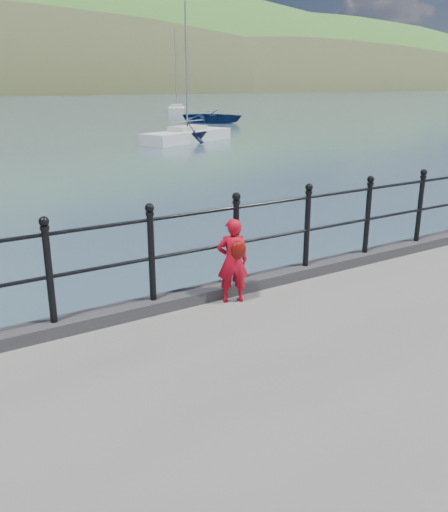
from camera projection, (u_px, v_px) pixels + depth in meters
ground at (192, 365)px, 7.36m from camera, size 600.00×600.00×0.00m
kerb at (197, 295)px, 6.90m from camera, size 60.00×0.30×0.15m
railing at (196, 239)px, 6.67m from camera, size 18.11×0.11×1.20m
child at (233, 260)px, 6.75m from camera, size 0.46×0.39×1.08m
launch_blue at (213, 116)px, 50.68m from camera, size 6.62×7.09×1.20m
launch_navy at (191, 132)px, 33.86m from camera, size 2.67×2.35×1.32m
sailboat_far at (177, 110)px, 67.54m from camera, size 5.00×7.11×9.95m
sailboat_near at (188, 136)px, 34.62m from camera, size 7.08×4.35×9.35m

